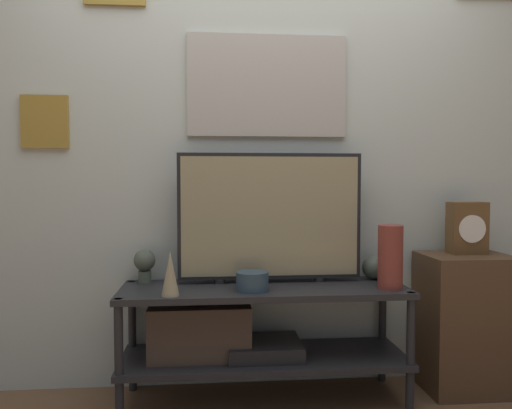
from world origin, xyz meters
The scene contains 10 objects.
wall_back centered at (0.00, 0.53, 1.36)m, with size 6.40×0.08×2.70m.
media_console centered at (-0.12, 0.26, 0.36)m, with size 1.40×0.44×0.57m.
television centered at (0.04, 0.36, 0.91)m, with size 0.93×0.05×0.66m.
vase_tall_ceramic centered at (0.60, 0.17, 0.73)m, with size 0.12×0.12×0.31m.
vase_slim_bronze centered at (-0.44, 0.11, 0.67)m, with size 0.08×0.08×0.20m.
vase_round_glass centered at (0.60, 0.39, 0.63)m, with size 0.12×0.12×0.12m.
vase_wide_bowl centered at (-0.07, 0.18, 0.62)m, with size 0.15×0.15×0.09m.
decorative_bust centered at (-0.60, 0.41, 0.67)m, with size 0.11×0.11×0.17m.
side_table centered at (1.06, 0.31, 0.35)m, with size 0.44×0.35×0.71m.
mantel_clock centered at (1.08, 0.34, 0.84)m, with size 0.19×0.11×0.27m.
Camera 1 is at (-0.26, -2.15, 1.09)m, focal length 35.00 mm.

